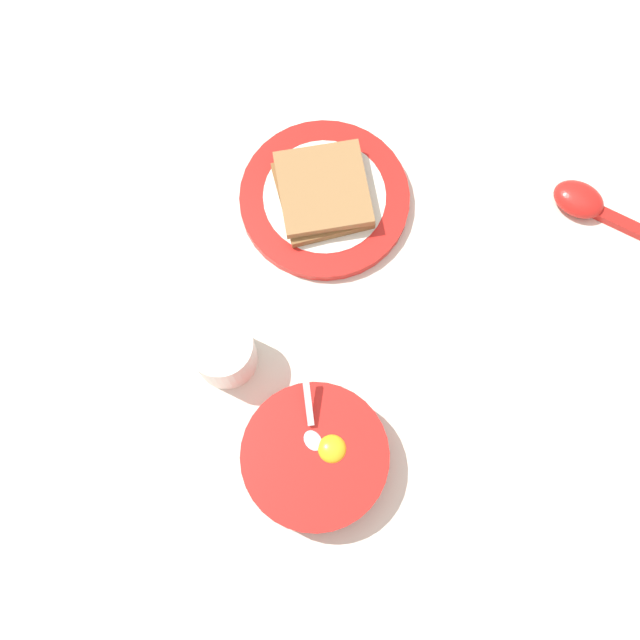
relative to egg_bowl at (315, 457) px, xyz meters
name	(u,v)px	position (x,y,z in m)	size (l,w,h in m)	color
ground_plane	(358,217)	(-0.21, 0.21, -0.02)	(3.00, 3.00, 0.00)	silver
egg_bowl	(315,457)	(0.00, 0.00, 0.00)	(0.16, 0.16, 0.07)	red
toast_plate	(325,199)	(-0.25, 0.19, -0.02)	(0.21, 0.21, 0.02)	red
toast_sandwich	(323,192)	(-0.25, 0.19, 0.00)	(0.14, 0.14, 0.02)	brown
soup_spoon	(588,204)	(-0.06, 0.44, -0.01)	(0.15, 0.09, 0.03)	red
drinking_cup	(223,352)	(-0.15, -0.02, 0.01)	(0.07, 0.07, 0.07)	silver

